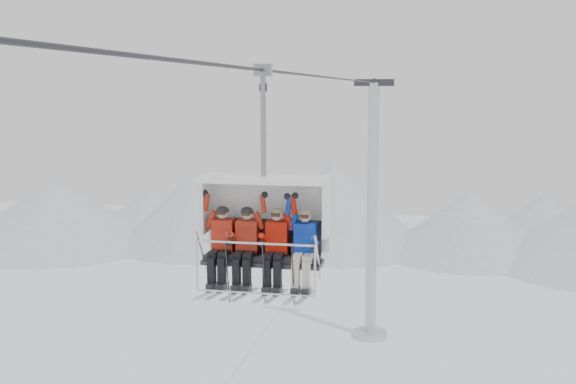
% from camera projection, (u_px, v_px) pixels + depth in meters
% --- Properties ---
extents(ridgeline, '(72.00, 21.00, 7.00)m').
position_uv_depth(ridgeline, '(372.00, 217.00, 57.46)').
color(ridgeline, silver).
rests_on(ridgeline, ground).
extents(lift_tower_right, '(2.00, 1.80, 13.48)m').
position_uv_depth(lift_tower_right, '(372.00, 229.00, 37.28)').
color(lift_tower_right, '#B7BABF').
rests_on(lift_tower_right, ground).
extents(haul_cable, '(0.06, 50.00, 0.06)m').
position_uv_depth(haul_cable, '(288.00, 73.00, 14.86)').
color(haul_cable, '#2B2B30').
rests_on(haul_cable, lift_tower_left).
extents(chairlift_carrier, '(2.31, 1.17, 3.98)m').
position_uv_depth(chairlift_carrier, '(265.00, 216.00, 13.18)').
color(chairlift_carrier, black).
rests_on(chairlift_carrier, haul_cable).
extents(skier_far_left, '(0.40, 1.69, 1.58)m').
position_uv_depth(skier_far_left, '(221.00, 243.00, 13.10)').
color(skier_far_left, red).
rests_on(skier_far_left, chairlift_carrier).
extents(skier_center_left, '(0.40, 1.69, 1.58)m').
position_uv_depth(skier_center_left, '(246.00, 244.00, 13.01)').
color(skier_center_left, '#AD2715').
rests_on(skier_center_left, chairlift_carrier).
extents(skier_center_right, '(0.40, 1.69, 1.58)m').
position_uv_depth(skier_center_right, '(276.00, 245.00, 12.90)').
color(skier_center_right, '#BD1707').
rests_on(skier_center_right, chairlift_carrier).
extents(skier_far_right, '(0.39, 1.69, 1.56)m').
position_uv_depth(skier_far_right, '(304.00, 247.00, 12.80)').
color(skier_far_right, '#0D32AD').
rests_on(skier_far_right, chairlift_carrier).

